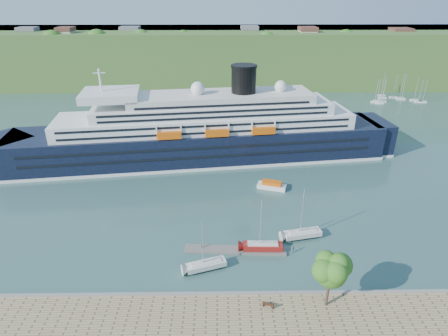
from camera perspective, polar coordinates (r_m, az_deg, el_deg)
ground at (r=58.53m, az=3.72°, el=-19.16°), size 400.00×400.00×0.00m
far_hillside at (r=188.66m, az=0.50°, el=16.78°), size 400.00×50.00×24.00m
quay_coping at (r=57.58m, az=3.77°, el=-18.49°), size 220.00×0.50×0.30m
cruise_ship at (r=96.19m, az=-3.90°, el=8.10°), size 110.22×29.81×24.50m
park_bench at (r=55.81m, az=6.76°, el=-19.89°), size 1.78×1.24×1.06m
promenade_tree at (r=54.72m, az=15.83°, el=-15.88°), size 5.78×5.78×9.57m
floating_pontoon at (r=66.57m, az=1.68°, el=-12.38°), size 17.75×3.42×0.39m
sailboat_white_near at (r=60.16m, az=-2.80°, el=-11.85°), size 7.40×4.14×9.22m
sailboat_red at (r=64.14m, az=6.06°, el=-9.01°), size 7.59×2.30×9.73m
sailboat_white_far at (r=68.37m, az=12.18°, el=-7.10°), size 7.81×3.63×9.73m
tender_launch at (r=85.79m, az=7.28°, el=-2.57°), size 6.89×4.11×1.80m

